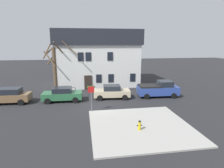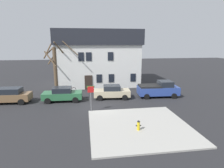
# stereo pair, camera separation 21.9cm
# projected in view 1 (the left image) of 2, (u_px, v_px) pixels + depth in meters

# --- Properties ---
(ground_plane) EXTENTS (120.00, 120.00, 0.00)m
(ground_plane) POSITION_uv_depth(u_px,v_px,m) (97.00, 107.00, 19.86)
(ground_plane) COLOR #262628
(sidewalk_slab) EXTENTS (8.06, 7.82, 0.12)m
(sidewalk_slab) POSITION_uv_depth(u_px,v_px,m) (140.00, 126.00, 15.17)
(sidewalk_slab) COLOR #A8A59E
(sidewalk_slab) RESTS_ON ground_plane
(building_main) EXTENTS (13.07, 8.14, 8.64)m
(building_main) POSITION_uv_depth(u_px,v_px,m) (97.00, 57.00, 30.26)
(building_main) COLOR white
(building_main) RESTS_ON ground_plane
(tree_bare_near) EXTENTS (2.93, 2.90, 6.89)m
(tree_bare_near) POSITION_uv_depth(u_px,v_px,m) (54.00, 66.00, 25.94)
(tree_bare_near) COLOR brown
(tree_bare_near) RESTS_ON ground_plane
(tree_bare_mid) EXTENTS (2.86, 2.95, 7.39)m
(tree_bare_mid) POSITION_uv_depth(u_px,v_px,m) (74.00, 64.00, 26.47)
(tree_bare_mid) COLOR #4C3D2D
(tree_bare_mid) RESTS_ON ground_plane
(car_brown_wagon) EXTENTS (4.69, 2.19, 1.75)m
(car_brown_wagon) POSITION_uv_depth(u_px,v_px,m) (8.00, 96.00, 20.82)
(car_brown_wagon) COLOR brown
(car_brown_wagon) RESTS_ON ground_plane
(car_green_sedan) EXTENTS (4.55, 2.18, 1.66)m
(car_green_sedan) POSITION_uv_depth(u_px,v_px,m) (62.00, 94.00, 21.61)
(car_green_sedan) COLOR #2D6B42
(car_green_sedan) RESTS_ON ground_plane
(car_beige_sedan) EXTENTS (4.50, 2.29, 1.65)m
(car_beige_sedan) POSITION_uv_depth(u_px,v_px,m) (112.00, 92.00, 22.71)
(car_beige_sedan) COLOR #C6B793
(car_beige_sedan) RESTS_ON ground_plane
(pickup_truck_blue) EXTENTS (5.14, 2.53, 2.02)m
(pickup_truck_blue) POSITION_uv_depth(u_px,v_px,m) (158.00, 89.00, 23.49)
(pickup_truck_blue) COLOR #2D4799
(pickup_truck_blue) RESTS_ON ground_plane
(fire_hydrant) EXTENTS (0.42, 0.22, 0.78)m
(fire_hydrant) POSITION_uv_depth(u_px,v_px,m) (140.00, 125.00, 14.24)
(fire_hydrant) COLOR gold
(fire_hydrant) RESTS_ON sidewalk_slab
(street_sign_pole) EXTENTS (0.76, 0.07, 2.66)m
(street_sign_pole) POSITION_uv_depth(u_px,v_px,m) (91.00, 94.00, 17.88)
(street_sign_pole) COLOR slate
(street_sign_pole) RESTS_ON ground_plane
(bicycle_leaning) EXTENTS (1.65, 0.67, 1.03)m
(bicycle_leaning) POSITION_uv_depth(u_px,v_px,m) (70.00, 90.00, 25.33)
(bicycle_leaning) COLOR black
(bicycle_leaning) RESTS_ON ground_plane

